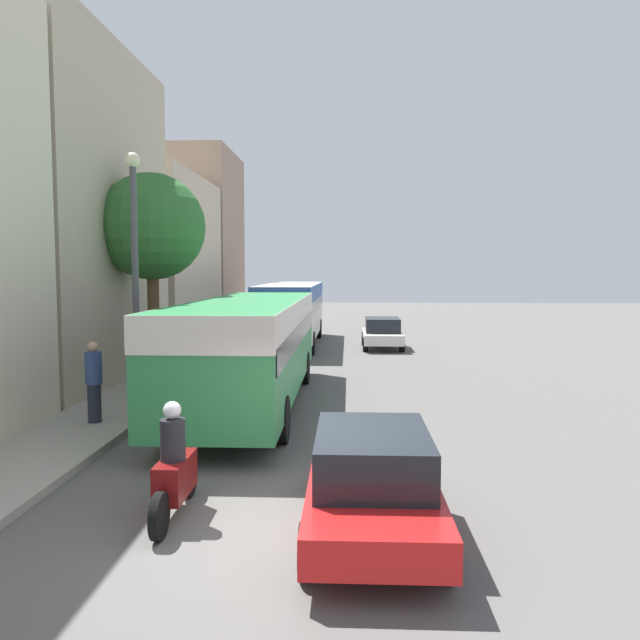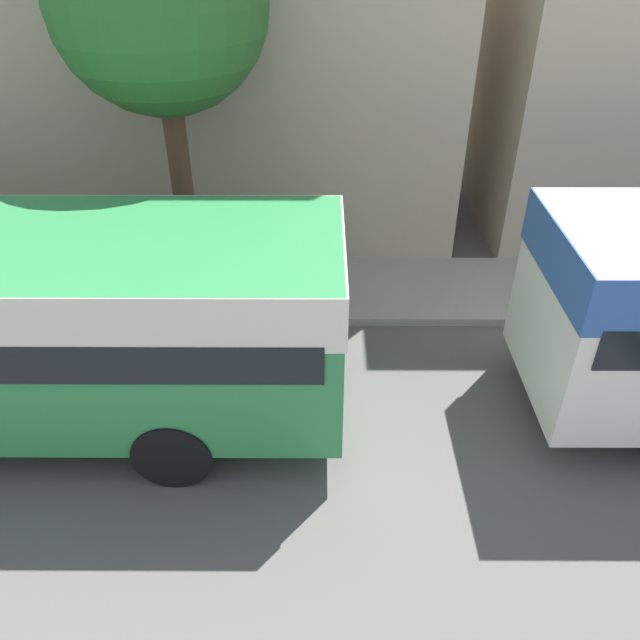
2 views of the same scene
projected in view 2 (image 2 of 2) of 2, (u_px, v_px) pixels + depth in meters
street_tree at (158, 3)px, 9.06m from camera, size 3.26×3.26×6.40m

